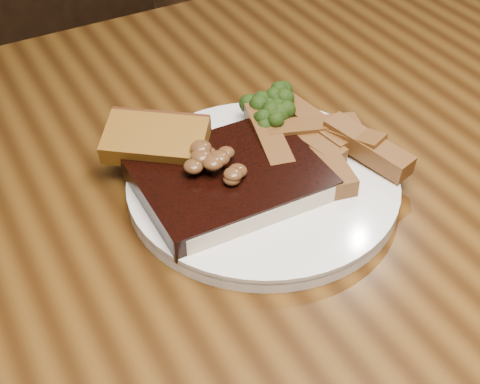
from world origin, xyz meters
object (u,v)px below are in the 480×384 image
object	(u,v)px
dining_table	(259,287)
chair_far	(37,111)
plate	(263,185)
garlic_bread	(157,156)
potato_wedges	(318,145)
steak	(229,179)

from	to	relation	value
dining_table	chair_far	bearing A→B (deg)	94.87
plate	garlic_bread	bearing A→B (deg)	137.77
chair_far	potato_wedges	size ratio (longest dim) A/B	6.91
dining_table	plate	size ratio (longest dim) A/B	6.10
plate	steak	world-z (taller)	steak
potato_wedges	garlic_bread	bearing A→B (deg)	157.12
dining_table	potato_wedges	world-z (taller)	potato_wedges
chair_far	plate	size ratio (longest dim) A/B	3.26
chair_far	potato_wedges	distance (m)	0.75
chair_far	steak	world-z (taller)	chair_far
chair_far	steak	bearing A→B (deg)	73.64
chair_far	potato_wedges	xyz separation A→B (m)	(0.15, -0.67, 0.31)
dining_table	plate	distance (m)	0.11
chair_far	potato_wedges	bearing A→B (deg)	82.28
dining_table	potato_wedges	size ratio (longest dim) A/B	12.93
dining_table	steak	size ratio (longest dim) A/B	9.55
plate	steak	size ratio (longest dim) A/B	1.56
chair_far	steak	xyz separation A→B (m)	(0.05, -0.67, 0.31)
steak	potato_wedges	size ratio (longest dim) A/B	1.36
steak	chair_far	bearing A→B (deg)	95.38
steak	garlic_bread	distance (m)	0.08
chair_far	garlic_bread	world-z (taller)	chair_far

